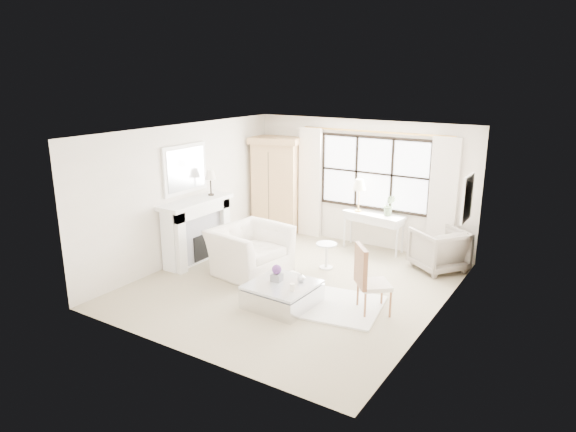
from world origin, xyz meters
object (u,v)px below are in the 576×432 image
Objects in this scene: armoire at (276,185)px; console_table at (373,232)px; club_armchair at (250,250)px; coffee_table at (282,295)px.

armoire is 1.66× the size of console_table.
club_armchair is 1.29× the size of coffee_table.
club_armchair is at bearing -112.32° from console_table.
club_armchair is (-1.45, -2.40, 0.03)m from console_table.
club_armchair is at bearing 147.79° from coffee_table.
armoire is 2.63m from club_armchair.
console_table is at bearing -22.76° from club_armchair.
club_armchair reaches higher than coffee_table.
coffee_table is (-0.15, -3.29, -0.22)m from console_table.
coffee_table is (1.29, -0.88, -0.25)m from club_armchair.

